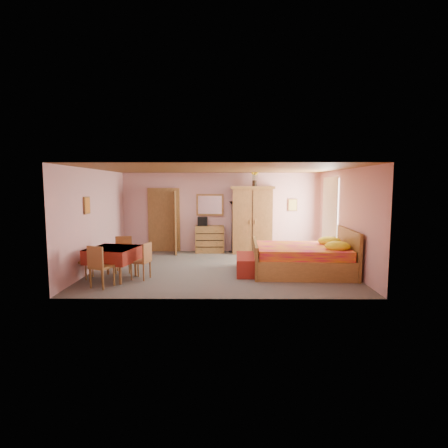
{
  "coord_description": "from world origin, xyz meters",
  "views": [
    {
      "loc": [
        0.16,
        -9.02,
        2.16
      ],
      "look_at": [
        0.1,
        0.3,
        1.15
      ],
      "focal_mm": 28.0,
      "sensor_mm": 36.0,
      "label": 1
    }
  ],
  "objects_px": {
    "wall_mirror": "(210,205)",
    "bed": "(301,251)",
    "dining_table": "(113,263)",
    "floor_lamp": "(232,227)",
    "sunflower_vase": "(255,178)",
    "chair_south": "(102,266)",
    "wardrobe": "(252,220)",
    "chest_of_drawers": "(210,239)",
    "chair_east": "(141,261)",
    "stereo": "(203,221)",
    "chair_north": "(123,255)",
    "chair_west": "(83,261)",
    "bench": "(246,264)"
  },
  "relations": [
    {
      "from": "bed",
      "to": "chair_south",
      "type": "distance_m",
      "value": 4.72
    },
    {
      "from": "chest_of_drawers",
      "to": "wall_mirror",
      "type": "distance_m",
      "value": 1.13
    },
    {
      "from": "chest_of_drawers",
      "to": "bed",
      "type": "relative_size",
      "value": 0.39
    },
    {
      "from": "wall_mirror",
      "to": "bench",
      "type": "relative_size",
      "value": 0.7
    },
    {
      "from": "wardrobe",
      "to": "chair_east",
      "type": "xyz_separation_m",
      "value": [
        -2.84,
        -3.2,
        -0.65
      ]
    },
    {
      "from": "bench",
      "to": "chair_east",
      "type": "distance_m",
      "value": 2.58
    },
    {
      "from": "sunflower_vase",
      "to": "chair_west",
      "type": "height_order",
      "value": "sunflower_vase"
    },
    {
      "from": "chair_north",
      "to": "bed",
      "type": "bearing_deg",
      "value": 170.44
    },
    {
      "from": "wall_mirror",
      "to": "wardrobe",
      "type": "relative_size",
      "value": 0.42
    },
    {
      "from": "dining_table",
      "to": "wardrobe",
      "type": "bearing_deg",
      "value": 42.99
    },
    {
      "from": "wall_mirror",
      "to": "sunflower_vase",
      "type": "xyz_separation_m",
      "value": [
        1.44,
        -0.3,
        0.87
      ]
    },
    {
      "from": "chest_of_drawers",
      "to": "wardrobe",
      "type": "bearing_deg",
      "value": -6.25
    },
    {
      "from": "chair_south",
      "to": "chair_east",
      "type": "distance_m",
      "value": 0.94
    },
    {
      "from": "stereo",
      "to": "chair_west",
      "type": "distance_m",
      "value": 4.22
    },
    {
      "from": "wall_mirror",
      "to": "dining_table",
      "type": "distance_m",
      "value": 4.28
    },
    {
      "from": "chest_of_drawers",
      "to": "floor_lamp",
      "type": "distance_m",
      "value": 0.83
    },
    {
      "from": "chair_south",
      "to": "chair_west",
      "type": "relative_size",
      "value": 1.1
    },
    {
      "from": "floor_lamp",
      "to": "chair_south",
      "type": "relative_size",
      "value": 1.82
    },
    {
      "from": "stereo",
      "to": "chair_east",
      "type": "relative_size",
      "value": 0.36
    },
    {
      "from": "bench",
      "to": "wardrobe",
      "type": "bearing_deg",
      "value": 82.53
    },
    {
      "from": "wall_mirror",
      "to": "bed",
      "type": "height_order",
      "value": "wall_mirror"
    },
    {
      "from": "wall_mirror",
      "to": "floor_lamp",
      "type": "bearing_deg",
      "value": -7.15
    },
    {
      "from": "stereo",
      "to": "dining_table",
      "type": "relative_size",
      "value": 0.3
    },
    {
      "from": "sunflower_vase",
      "to": "bed",
      "type": "bearing_deg",
      "value": -69.4
    },
    {
      "from": "chair_north",
      "to": "floor_lamp",
      "type": "bearing_deg",
      "value": -144.83
    },
    {
      "from": "wardrobe",
      "to": "sunflower_vase",
      "type": "relative_size",
      "value": 4.14
    },
    {
      "from": "dining_table",
      "to": "floor_lamp",
      "type": "bearing_deg",
      "value": 50.37
    },
    {
      "from": "chest_of_drawers",
      "to": "wall_mirror",
      "type": "relative_size",
      "value": 1.03
    },
    {
      "from": "wall_mirror",
      "to": "bed",
      "type": "distance_m",
      "value": 3.9
    },
    {
      "from": "dining_table",
      "to": "sunflower_vase",
      "type": "bearing_deg",
      "value": 42.6
    },
    {
      "from": "stereo",
      "to": "chair_north",
      "type": "relative_size",
      "value": 0.35
    },
    {
      "from": "bed",
      "to": "chair_south",
      "type": "xyz_separation_m",
      "value": [
        -4.54,
        -1.29,
        -0.1
      ]
    },
    {
      "from": "sunflower_vase",
      "to": "dining_table",
      "type": "bearing_deg",
      "value": -137.4
    },
    {
      "from": "floor_lamp",
      "to": "chair_south",
      "type": "bearing_deg",
      "value": -125.2
    },
    {
      "from": "stereo",
      "to": "bed",
      "type": "bearing_deg",
      "value": -45.6
    },
    {
      "from": "floor_lamp",
      "to": "sunflower_vase",
      "type": "bearing_deg",
      "value": -12.32
    },
    {
      "from": "chair_south",
      "to": "chair_west",
      "type": "xyz_separation_m",
      "value": [
        -0.71,
        0.72,
        -0.04
      ]
    },
    {
      "from": "wardrobe",
      "to": "bed",
      "type": "bearing_deg",
      "value": -65.57
    },
    {
      "from": "bed",
      "to": "chair_west",
      "type": "height_order",
      "value": "bed"
    },
    {
      "from": "floor_lamp",
      "to": "wardrobe",
      "type": "relative_size",
      "value": 0.77
    },
    {
      "from": "sunflower_vase",
      "to": "chair_north",
      "type": "xyz_separation_m",
      "value": [
        -3.5,
        -2.58,
        -1.98
      ]
    },
    {
      "from": "wall_mirror",
      "to": "chair_east",
      "type": "bearing_deg",
      "value": -108.77
    },
    {
      "from": "stereo",
      "to": "chair_east",
      "type": "xyz_separation_m",
      "value": [
        -1.23,
        -3.32,
        -0.6
      ]
    },
    {
      "from": "wall_mirror",
      "to": "bed",
      "type": "bearing_deg",
      "value": -46.33
    },
    {
      "from": "wardrobe",
      "to": "dining_table",
      "type": "relative_size",
      "value": 2.12
    },
    {
      "from": "wardrobe",
      "to": "dining_table",
      "type": "height_order",
      "value": "wardrobe"
    },
    {
      "from": "sunflower_vase",
      "to": "bed",
      "type": "xyz_separation_m",
      "value": [
        0.98,
        -2.6,
        -1.86
      ]
    },
    {
      "from": "sunflower_vase",
      "to": "dining_table",
      "type": "distance_m",
      "value": 5.21
    },
    {
      "from": "wardrobe",
      "to": "chair_south",
      "type": "xyz_separation_m",
      "value": [
        -3.5,
        -3.87,
        -0.62
      ]
    },
    {
      "from": "wall_mirror",
      "to": "bench",
      "type": "bearing_deg",
      "value": -66.53
    }
  ]
}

